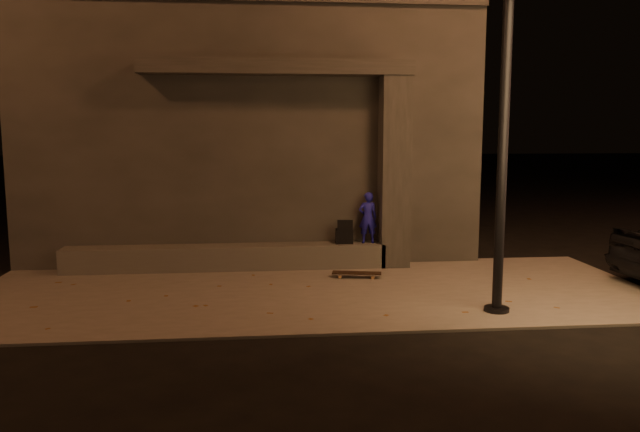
{
  "coord_description": "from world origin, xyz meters",
  "views": [
    {
      "loc": [
        -0.9,
        -7.9,
        2.64
      ],
      "look_at": [
        0.1,
        2.0,
        1.27
      ],
      "focal_mm": 35.0,
      "sensor_mm": 36.0,
      "label": 1
    }
  ],
  "objects": [
    {
      "name": "sidewalk",
      "position": [
        0.0,
        2.0,
        0.02
      ],
      "size": [
        11.0,
        4.4,
        0.04
      ],
      "primitive_type": "cube",
      "color": "#656059",
      "rests_on": "ground"
    },
    {
      "name": "backpack",
      "position": [
        0.75,
        3.75,
        0.65
      ],
      "size": [
        0.35,
        0.24,
        0.47
      ],
      "rotation": [
        0.0,
        0.0,
        -0.08
      ],
      "color": "black",
      "rests_on": "ledge"
    },
    {
      "name": "ground",
      "position": [
        0.0,
        0.0,
        0.0
      ],
      "size": [
        120.0,
        120.0,
        0.0
      ],
      "primitive_type": "plane",
      "color": "black",
      "rests_on": "ground"
    },
    {
      "name": "ledge",
      "position": [
        -1.5,
        3.75,
        0.27
      ],
      "size": [
        6.0,
        0.55,
        0.45
      ],
      "primitive_type": "cube",
      "color": "#56544E",
      "rests_on": "sidewalk"
    },
    {
      "name": "skateboard",
      "position": [
        0.84,
        2.8,
        0.12
      ],
      "size": [
        0.9,
        0.4,
        0.1
      ],
      "rotation": [
        0.0,
        0.0,
        -0.21
      ],
      "color": "black",
      "rests_on": "sidewalk"
    },
    {
      "name": "building",
      "position": [
        -1.0,
        6.49,
        2.61
      ],
      "size": [
        9.0,
        5.1,
        5.22
      ],
      "color": "#33312F",
      "rests_on": "ground"
    },
    {
      "name": "street_lamp_0",
      "position": [
        2.53,
        0.55,
        4.1
      ],
      "size": [
        0.36,
        0.36,
        7.24
      ],
      "color": "black",
      "rests_on": "ground"
    },
    {
      "name": "skateboarder",
      "position": [
        1.2,
        3.75,
        0.98
      ],
      "size": [
        0.36,
        0.24,
        0.98
      ],
      "primitive_type": "imported",
      "rotation": [
        0.0,
        0.0,
        3.15
      ],
      "color": "#1C1AAA",
      "rests_on": "ledge"
    },
    {
      "name": "column",
      "position": [
        1.7,
        3.75,
        1.84
      ],
      "size": [
        0.55,
        0.55,
        3.6
      ],
      "primitive_type": "cube",
      "color": "#33312F",
      "rests_on": "sidewalk"
    },
    {
      "name": "canopy",
      "position": [
        -0.5,
        3.8,
        3.78
      ],
      "size": [
        5.0,
        0.7,
        0.28
      ],
      "primitive_type": "cube",
      "color": "#33312F",
      "rests_on": "column"
    }
  ]
}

